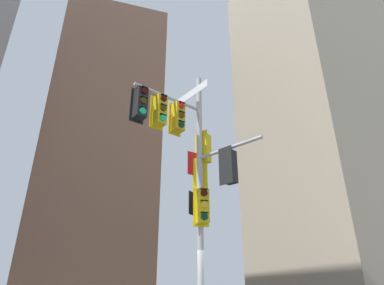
% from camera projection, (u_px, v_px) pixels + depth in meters
% --- Properties ---
extents(building_tower_right, '(13.14, 13.14, 33.58)m').
position_uv_depth(building_tower_right, '(333.00, 102.00, 29.07)').
color(building_tower_right, tan).
rests_on(building_tower_right, ground).
extents(building_mid_block, '(12.05, 12.05, 34.44)m').
position_uv_depth(building_mid_block, '(103.00, 146.00, 39.00)').
color(building_mid_block, brown).
rests_on(building_mid_block, ground).
extents(signal_pole_assembly, '(3.67, 2.77, 8.49)m').
position_uv_depth(signal_pole_assembly, '(191.00, 158.00, 10.21)').
color(signal_pole_assembly, '#B2B2B5').
rests_on(signal_pole_assembly, ground).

